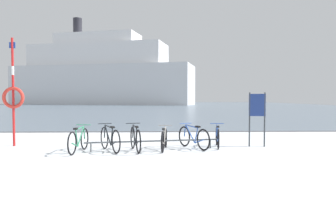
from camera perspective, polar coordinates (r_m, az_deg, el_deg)
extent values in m
cube|color=silver|center=(5.50, -16.03, -15.51)|extent=(80.00, 22.00, 0.08)
cube|color=slate|center=(71.09, -2.69, 1.09)|extent=(80.00, 110.00, 0.08)
cube|color=#47474C|center=(16.20, -6.30, -3.46)|extent=(80.00, 0.50, 0.05)
cylinder|color=#4C5156|center=(10.56, -2.61, -4.98)|extent=(4.18, 0.82, 0.05)
cylinder|color=#4C5156|center=(10.44, -13.05, -5.91)|extent=(0.04, 0.04, 0.28)
cylinder|color=#4C5156|center=(11.05, 7.25, -5.40)|extent=(0.04, 0.04, 0.28)
torus|color=black|center=(10.95, -14.08, -4.46)|extent=(0.12, 0.68, 0.68)
torus|color=black|center=(9.95, -16.09, -5.17)|extent=(0.12, 0.68, 0.68)
cylinder|color=#2D8C60|center=(10.61, -14.70, -4.01)|extent=(0.10, 0.56, 0.58)
cylinder|color=#2D8C60|center=(10.29, -15.35, -4.36)|extent=(0.06, 0.20, 0.52)
cylinder|color=#2D8C60|center=(10.51, -14.86, -2.69)|extent=(0.11, 0.70, 0.08)
cylinder|color=#2D8C60|center=(10.17, -15.63, -5.44)|extent=(0.09, 0.47, 0.19)
cylinder|color=#2D8C60|center=(10.89, -14.16, -3.44)|extent=(0.05, 0.12, 0.41)
cube|color=black|center=(10.18, -15.53, -2.77)|extent=(0.10, 0.21, 0.05)
cylinder|color=#2D8C60|center=(10.83, -14.24, -2.14)|extent=(0.46, 0.08, 0.02)
torus|color=black|center=(10.96, -10.84, -4.36)|extent=(0.36, 0.65, 0.71)
torus|color=black|center=(9.94, -8.89, -5.04)|extent=(0.36, 0.65, 0.71)
cylinder|color=#1E2328|center=(10.61, -10.25, -3.87)|extent=(0.29, 0.52, 0.60)
cylinder|color=#1E2328|center=(10.28, -9.62, -4.21)|extent=(0.12, 0.19, 0.54)
cylinder|color=#1E2328|center=(10.51, -10.12, -2.49)|extent=(0.36, 0.64, 0.09)
cylinder|color=#1E2328|center=(10.17, -9.33, -5.33)|extent=(0.25, 0.43, 0.19)
cylinder|color=#1E2328|center=(10.90, -10.78, -3.29)|extent=(0.09, 0.12, 0.43)
cube|color=black|center=(10.18, -9.48, -2.56)|extent=(0.16, 0.21, 0.05)
cylinder|color=#1E2328|center=(10.83, -10.72, -1.95)|extent=(0.42, 0.23, 0.02)
torus|color=black|center=(10.84, -6.06, -4.38)|extent=(0.22, 0.71, 0.72)
torus|color=black|center=(9.88, -5.09, -5.05)|extent=(0.22, 0.71, 0.72)
cylinder|color=#1E2328|center=(10.51, -5.77, -3.89)|extent=(0.16, 0.51, 0.60)
cylinder|color=#1E2328|center=(10.20, -5.45, -4.22)|extent=(0.08, 0.19, 0.54)
cylinder|color=#1E2328|center=(10.41, -5.70, -2.48)|extent=(0.19, 0.63, 0.09)
cylinder|color=#1E2328|center=(10.09, -5.31, -5.35)|extent=(0.14, 0.43, 0.19)
cylinder|color=#1E2328|center=(10.78, -6.03, -3.30)|extent=(0.06, 0.12, 0.43)
cube|color=black|center=(10.10, -5.38, -2.55)|extent=(0.13, 0.21, 0.05)
cylinder|color=#1E2328|center=(10.72, -6.00, -1.93)|extent=(0.45, 0.14, 0.02)
torus|color=black|center=(11.05, -0.41, -4.43)|extent=(0.12, 0.64, 0.64)
torus|color=black|center=(10.01, -0.93, -5.16)|extent=(0.12, 0.64, 0.64)
cylinder|color=gray|center=(10.70, -0.57, -4.06)|extent=(0.09, 0.55, 0.54)
cylinder|color=gray|center=(10.36, -0.74, -4.40)|extent=(0.06, 0.20, 0.48)
cylinder|color=gray|center=(10.60, -0.61, -2.85)|extent=(0.11, 0.69, 0.08)
cylinder|color=gray|center=(10.24, -0.81, -5.39)|extent=(0.08, 0.46, 0.18)
cylinder|color=gray|center=(10.99, -0.43, -3.51)|extent=(0.05, 0.12, 0.37)
cube|color=black|center=(10.25, -0.78, -2.93)|extent=(0.10, 0.21, 0.05)
cylinder|color=gray|center=(10.93, -0.45, -2.31)|extent=(0.46, 0.07, 0.02)
torus|color=black|center=(11.32, 2.81, -4.17)|extent=(0.37, 0.62, 0.68)
torus|color=black|center=(10.43, 6.06, -4.75)|extent=(0.37, 0.62, 0.68)
cylinder|color=#3359B2|center=(11.02, 3.81, -3.72)|extent=(0.30, 0.52, 0.57)
cylinder|color=#3359B2|center=(10.73, 4.86, -4.02)|extent=(0.13, 0.19, 0.51)
cylinder|color=#3359B2|center=(10.93, 4.05, -2.46)|extent=(0.37, 0.64, 0.08)
cylinder|color=#3359B2|center=(10.63, 5.32, -5.03)|extent=(0.26, 0.43, 0.19)
cylinder|color=#3359B2|center=(11.27, 2.93, -3.19)|extent=(0.09, 0.12, 0.40)
cube|color=black|center=(10.63, 5.12, -2.51)|extent=(0.17, 0.21, 0.05)
cylinder|color=#3359B2|center=(11.21, 3.04, -1.95)|extent=(0.42, 0.24, 0.02)
torus|color=black|center=(11.73, 8.32, -4.04)|extent=(0.11, 0.65, 0.65)
torus|color=black|center=(10.76, 8.60, -4.62)|extent=(0.11, 0.65, 0.65)
cylinder|color=#3359B2|center=(11.40, 8.41, -3.63)|extent=(0.10, 0.51, 0.55)
cylinder|color=#3359B2|center=(11.09, 8.50, -3.92)|extent=(0.06, 0.18, 0.49)
cylinder|color=#3359B2|center=(11.30, 8.44, -2.44)|extent=(0.11, 0.63, 0.08)
cylinder|color=#3359B2|center=(10.98, 8.53, -4.87)|extent=(0.09, 0.43, 0.18)
cylinder|color=#3359B2|center=(11.67, 8.33, -3.12)|extent=(0.05, 0.11, 0.39)
cube|color=black|center=(10.99, 8.53, -2.50)|extent=(0.10, 0.21, 0.05)
cylinder|color=#3359B2|center=(11.61, 8.35, -1.95)|extent=(0.46, 0.08, 0.02)
cylinder|color=#33383D|center=(11.58, 13.78, -1.24)|extent=(0.05, 0.05, 1.83)
cylinder|color=#33383D|center=(11.64, 16.20, -1.25)|extent=(0.05, 0.05, 1.83)
cube|color=navy|center=(11.59, 15.02, 1.16)|extent=(0.55, 0.13, 0.75)
cylinder|color=red|center=(12.47, -24.97, 3.09)|extent=(0.08, 0.08, 3.67)
cylinder|color=white|center=(12.51, -25.03, 6.45)|extent=(0.09, 0.09, 0.30)
torus|color=red|center=(12.47, -24.96, 2.25)|extent=(0.75, 0.11, 0.75)
cube|color=navy|center=(12.60, -25.10, 10.31)|extent=(0.20, 0.03, 0.20)
cube|color=silver|center=(82.39, -11.08, 4.48)|extent=(44.96, 22.06, 9.24)
cube|color=white|center=(83.40, -11.82, 9.39)|extent=(34.01, 17.68, 5.08)
cube|color=white|center=(83.95, -11.84, 11.98)|extent=(20.95, 12.78, 2.59)
cylinder|color=#26262D|center=(86.91, -15.22, 13.88)|extent=(2.12, 2.12, 4.16)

